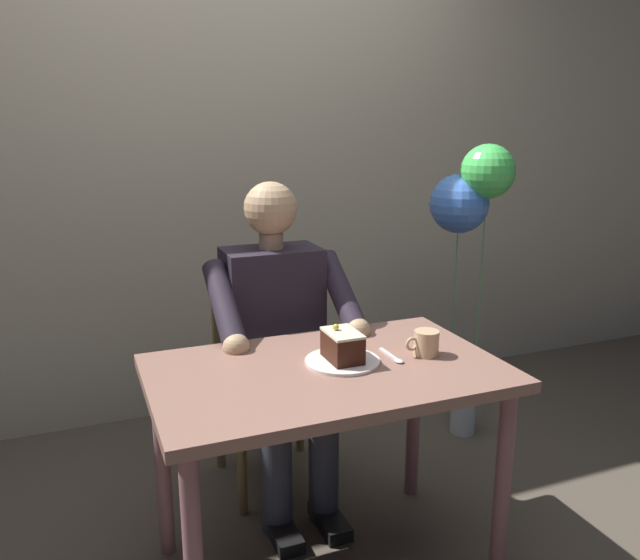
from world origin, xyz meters
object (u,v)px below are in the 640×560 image
(seated_person, at_px, (279,341))
(dessert_spoon, at_px, (394,358))
(cake_slice, at_px, (342,346))
(coffee_cup, at_px, (426,343))
(dining_table, at_px, (327,395))
(balloon_display, at_px, (470,214))
(chair, at_px, (266,361))

(seated_person, distance_m, dessert_spoon, 0.54)
(cake_slice, height_order, coffee_cup, cake_slice)
(dining_table, distance_m, balloon_display, 1.19)
(chair, xyz_separation_m, seated_person, (-0.00, 0.17, 0.14))
(dining_table, distance_m, cake_slice, 0.16)
(chair, distance_m, seated_person, 0.23)
(chair, height_order, dessert_spoon, chair)
(dining_table, height_order, balloon_display, balloon_display)
(dining_table, height_order, chair, chair)
(seated_person, relative_size, cake_slice, 8.66)
(chair, height_order, coffee_cup, chair)
(chair, bearing_deg, balloon_display, 178.39)
(seated_person, height_order, balloon_display, balloon_display)
(chair, distance_m, cake_slice, 0.68)
(coffee_cup, bearing_deg, chair, -63.28)
(cake_slice, relative_size, dessert_spoon, 0.99)
(chair, height_order, cake_slice, chair)
(cake_slice, relative_size, balloon_display, 0.11)
(coffee_cup, relative_size, balloon_display, 0.09)
(coffee_cup, distance_m, balloon_display, 0.92)
(cake_slice, distance_m, coffee_cup, 0.28)
(seated_person, bearing_deg, coffee_cup, 124.27)
(chair, relative_size, seated_person, 0.73)
(chair, relative_size, balloon_display, 0.66)
(dessert_spoon, height_order, balloon_display, balloon_display)
(chair, xyz_separation_m, balloon_display, (-0.92, 0.03, 0.55))
(chair, relative_size, cake_slice, 6.32)
(dining_table, xyz_separation_m, balloon_display, (-0.92, -0.61, 0.43))
(dining_table, distance_m, dessert_spoon, 0.24)
(cake_slice, height_order, balloon_display, balloon_display)
(chair, xyz_separation_m, cake_slice, (-0.06, 0.62, 0.27))
(cake_slice, xyz_separation_m, dessert_spoon, (-0.16, 0.03, -0.05))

